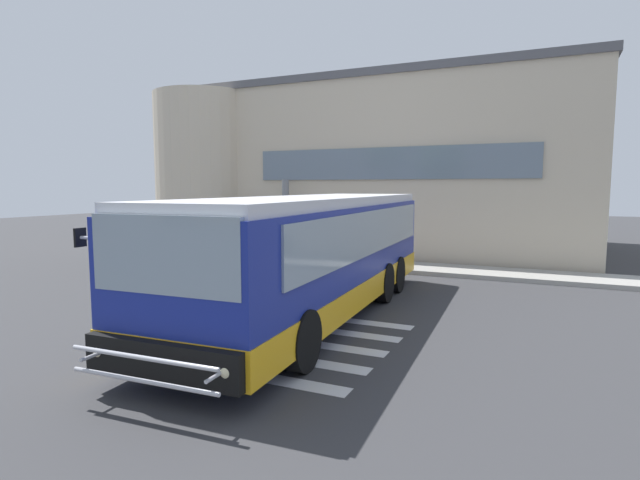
{
  "coord_description": "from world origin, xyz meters",
  "views": [
    {
      "loc": [
        6.67,
        -12.34,
        2.91
      ],
      "look_at": [
        1.12,
        -0.31,
        1.5
      ],
      "focal_mm": 27.97,
      "sensor_mm": 36.0,
      "label": 1
    }
  ],
  "objects_px": {
    "passenger_near_column": "(301,233)",
    "bus_main_foreground": "(312,258)",
    "entry_support_column": "(286,217)",
    "passenger_by_doorway": "(317,236)"
  },
  "relations": [
    {
      "from": "passenger_near_column",
      "to": "bus_main_foreground",
      "type": "bearing_deg",
      "value": -61.23
    },
    {
      "from": "entry_support_column",
      "to": "bus_main_foreground",
      "type": "relative_size",
      "value": 0.28
    },
    {
      "from": "passenger_near_column",
      "to": "entry_support_column",
      "type": "bearing_deg",
      "value": 161.86
    },
    {
      "from": "entry_support_column",
      "to": "bus_main_foreground",
      "type": "height_order",
      "value": "entry_support_column"
    },
    {
      "from": "passenger_by_doorway",
      "to": "passenger_near_column",
      "type": "bearing_deg",
      "value": 153.77
    },
    {
      "from": "entry_support_column",
      "to": "bus_main_foreground",
      "type": "bearing_deg",
      "value": -57.55
    },
    {
      "from": "passenger_near_column",
      "to": "passenger_by_doorway",
      "type": "xyz_separation_m",
      "value": [
        0.91,
        -0.45,
        -0.03
      ]
    },
    {
      "from": "entry_support_column",
      "to": "passenger_near_column",
      "type": "xyz_separation_m",
      "value": [
        0.82,
        -0.27,
        -0.57
      ]
    },
    {
      "from": "passenger_by_doorway",
      "to": "entry_support_column",
      "type": "bearing_deg",
      "value": 157.48
    },
    {
      "from": "bus_main_foreground",
      "to": "passenger_near_column",
      "type": "relative_size",
      "value": 6.43
    }
  ]
}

